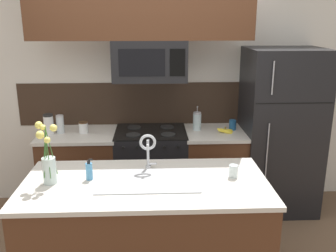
# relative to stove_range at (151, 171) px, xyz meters

# --- Properties ---
(rear_partition) EXTENTS (5.20, 0.10, 2.60)m
(rear_partition) POSITION_rel_stove_range_xyz_m (0.30, 0.38, 0.84)
(rear_partition) COLOR silver
(rear_partition) RESTS_ON ground
(splash_band) EXTENTS (2.96, 0.01, 0.48)m
(splash_band) POSITION_rel_stove_range_xyz_m (-0.00, 0.32, 0.69)
(splash_band) COLOR #332319
(splash_band) RESTS_ON rear_partition
(back_counter_left) EXTENTS (0.82, 0.65, 0.91)m
(back_counter_left) POSITION_rel_stove_range_xyz_m (-0.77, 0.00, -0.01)
(back_counter_left) COLOR #4C2B19
(back_counter_left) RESTS_ON ground
(back_counter_right) EXTENTS (0.66, 0.65, 0.91)m
(back_counter_right) POSITION_rel_stove_range_xyz_m (0.69, 0.00, -0.01)
(back_counter_right) COLOR #4C2B19
(back_counter_right) RESTS_ON ground
(stove_range) EXTENTS (0.76, 0.64, 0.93)m
(stove_range) POSITION_rel_stove_range_xyz_m (0.00, 0.00, 0.00)
(stove_range) COLOR black
(stove_range) RESTS_ON ground
(microwave) EXTENTS (0.74, 0.40, 0.41)m
(microwave) POSITION_rel_stove_range_xyz_m (0.00, -0.02, 1.21)
(microwave) COLOR black
(upper_cabinet_band) EXTENTS (2.18, 0.34, 0.60)m
(upper_cabinet_band) POSITION_rel_stove_range_xyz_m (-0.08, -0.05, 1.72)
(upper_cabinet_band) COLOR #4C2B19
(refrigerator) EXTENTS (0.80, 0.74, 1.79)m
(refrigerator) POSITION_rel_stove_range_xyz_m (1.41, 0.02, 0.43)
(refrigerator) COLOR black
(refrigerator) RESTS_ON ground
(storage_jar_tall) EXTENTS (0.10, 0.10, 0.22)m
(storage_jar_tall) POSITION_rel_stove_range_xyz_m (-1.07, -0.03, 0.56)
(storage_jar_tall) COLOR silver
(storage_jar_tall) RESTS_ON back_counter_left
(storage_jar_medium) EXTENTS (0.08, 0.08, 0.19)m
(storage_jar_medium) POSITION_rel_stove_range_xyz_m (-0.96, 0.01, 0.54)
(storage_jar_medium) COLOR silver
(storage_jar_medium) RESTS_ON back_counter_left
(storage_jar_short) EXTENTS (0.10, 0.10, 0.12)m
(storage_jar_short) POSITION_rel_stove_range_xyz_m (-0.71, 0.01, 0.51)
(storage_jar_short) COLOR silver
(storage_jar_short) RESTS_ON back_counter_left
(banana_bunch) EXTENTS (0.19, 0.12, 0.08)m
(banana_bunch) POSITION_rel_stove_range_xyz_m (0.79, -0.06, 0.47)
(banana_bunch) COLOR yellow
(banana_bunch) RESTS_ON back_counter_right
(french_press) EXTENTS (0.09, 0.09, 0.27)m
(french_press) POSITION_rel_stove_range_xyz_m (0.51, 0.06, 0.55)
(french_press) COLOR silver
(french_press) RESTS_ON back_counter_right
(coffee_tin) EXTENTS (0.08, 0.08, 0.11)m
(coffee_tin) POSITION_rel_stove_range_xyz_m (0.90, 0.05, 0.50)
(coffee_tin) COLOR #1E5184
(coffee_tin) RESTS_ON back_counter_right
(island_counter) EXTENTS (1.85, 0.89, 0.91)m
(island_counter) POSITION_rel_stove_range_xyz_m (-0.04, -1.25, -0.01)
(island_counter) COLOR #4C2B19
(island_counter) RESTS_ON ground
(kitchen_sink) EXTENTS (0.76, 0.44, 0.16)m
(kitchen_sink) POSITION_rel_stove_range_xyz_m (-0.02, -1.25, 0.38)
(kitchen_sink) COLOR #ADAFB5
(kitchen_sink) RESTS_ON island_counter
(sink_faucet) EXTENTS (0.14, 0.14, 0.31)m
(sink_faucet) POSITION_rel_stove_range_xyz_m (-0.02, -1.03, 0.65)
(sink_faucet) COLOR #B7BABF
(sink_faucet) RESTS_ON island_counter
(dish_soap_bottle) EXTENTS (0.06, 0.05, 0.16)m
(dish_soap_bottle) POSITION_rel_stove_range_xyz_m (-0.46, -1.20, 0.52)
(dish_soap_bottle) COLOR #4C93C6
(dish_soap_bottle) RESTS_ON island_counter
(spare_glass) EXTENTS (0.07, 0.07, 0.10)m
(spare_glass) POSITION_rel_stove_range_xyz_m (0.64, -1.21, 0.50)
(spare_glass) COLOR silver
(spare_glass) RESTS_ON island_counter
(flower_vase) EXTENTS (0.16, 0.14, 0.47)m
(flower_vase) POSITION_rel_stove_range_xyz_m (-0.75, -1.25, 0.61)
(flower_vase) COLOR silver
(flower_vase) RESTS_ON island_counter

